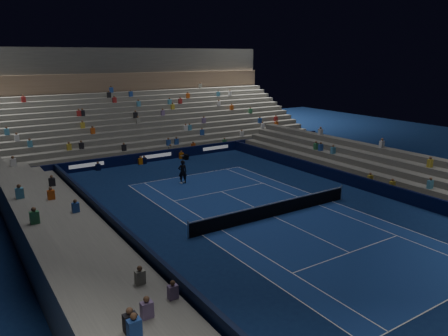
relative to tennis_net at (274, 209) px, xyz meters
name	(u,v)px	position (x,y,z in m)	size (l,w,h in m)	color
ground	(274,217)	(0.00, 0.00, -0.50)	(90.00, 90.00, 0.00)	#0C1E4A
court_surface	(274,217)	(0.00, 0.00, -0.50)	(10.97, 23.77, 0.01)	navy
sponsor_barrier_far	(156,156)	(0.00, 18.50, 0.00)	(44.00, 0.25, 1.00)	black
sponsor_barrier_east	(371,186)	(9.70, 0.00, 0.00)	(0.25, 37.00, 1.00)	black
sponsor_barrier_west	(134,244)	(-9.70, 0.00, 0.00)	(0.25, 37.00, 1.00)	black
grandstand_main	(121,117)	(0.00, 27.90, 2.87)	(44.00, 15.20, 11.20)	slate
grandstand_east	(399,174)	(13.17, 0.00, 0.41)	(5.00, 37.00, 2.50)	slate
grandstand_west	(67,252)	(-13.17, 0.00, 0.41)	(5.00, 37.00, 2.50)	slate
tennis_net	(274,209)	(0.00, 0.00, 0.00)	(12.90, 0.10, 1.10)	#B2B2B7
tennis_player	(183,172)	(-1.43, 10.08, 0.48)	(0.72, 0.47, 1.96)	black
broadcast_camera	(186,157)	(2.75, 17.35, -0.23)	(0.49, 0.89, 0.53)	black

